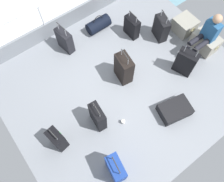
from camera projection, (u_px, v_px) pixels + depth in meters
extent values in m
cube|color=gray|center=(123.00, 84.00, 5.33)|extent=(4.40, 5.20, 0.06)
cube|color=gray|center=(71.00, 18.00, 5.85)|extent=(0.06, 5.20, 0.45)
cylinder|color=silver|center=(44.00, 23.00, 5.42)|extent=(0.04, 0.04, 1.00)
cube|color=white|center=(48.00, 2.00, 6.85)|extent=(2.40, 7.28, 0.01)
cube|color=gray|center=(185.00, 25.00, 5.80)|extent=(0.49, 0.48, 0.37)
torus|color=tan|center=(178.00, 17.00, 5.82)|extent=(0.02, 0.12, 0.12)
torus|color=tan|center=(193.00, 30.00, 5.64)|extent=(0.02, 0.12, 0.12)
cube|color=#9E9989|center=(205.00, 42.00, 5.55)|extent=(0.61, 0.43, 0.41)
torus|color=tan|center=(197.00, 31.00, 5.59)|extent=(0.02, 0.12, 0.12)
torus|color=tan|center=(217.00, 48.00, 5.37)|extent=(0.02, 0.12, 0.12)
cube|color=#26598C|center=(211.00, 30.00, 5.14)|extent=(0.34, 0.20, 0.48)
sphere|color=tan|center=(218.00, 19.00, 4.82)|extent=(0.20, 0.20, 0.20)
cylinder|color=black|center=(201.00, 45.00, 5.21)|extent=(0.12, 0.40, 0.12)
cylinder|color=black|center=(192.00, 56.00, 5.38)|extent=(0.11, 0.11, 0.41)
cylinder|color=black|center=(196.00, 40.00, 5.28)|extent=(0.12, 0.40, 0.12)
cylinder|color=black|center=(186.00, 51.00, 5.44)|extent=(0.11, 0.11, 0.41)
cube|color=black|center=(65.00, 40.00, 5.46)|extent=(0.46, 0.25, 0.58)
cylinder|color=#A5A8AD|center=(58.00, 26.00, 5.14)|extent=(0.02, 0.02, 0.21)
cylinder|color=#A5A8AD|center=(65.00, 33.00, 5.06)|extent=(0.02, 0.02, 0.21)
cylinder|color=#2D2D2D|center=(61.00, 26.00, 5.01)|extent=(0.28, 0.06, 0.02)
cube|color=silver|center=(67.00, 34.00, 5.37)|extent=(0.05, 0.01, 0.08)
cube|color=black|center=(161.00, 28.00, 5.61)|extent=(0.47, 0.31, 0.59)
cylinder|color=#A5A8AD|center=(162.00, 13.00, 5.32)|extent=(0.02, 0.02, 0.17)
cylinder|color=#A5A8AD|center=(167.00, 21.00, 5.22)|extent=(0.02, 0.02, 0.17)
cylinder|color=#2D2D2D|center=(165.00, 14.00, 5.19)|extent=(0.28, 0.09, 0.02)
cube|color=green|center=(166.00, 22.00, 5.49)|extent=(0.05, 0.02, 0.08)
cube|color=black|center=(98.00, 117.00, 4.61)|extent=(0.43, 0.23, 0.65)
cylinder|color=#A5A8AD|center=(93.00, 104.00, 4.31)|extent=(0.02, 0.02, 0.12)
cylinder|color=#A5A8AD|center=(100.00, 115.00, 4.21)|extent=(0.02, 0.02, 0.12)
cylinder|color=#2D2D2D|center=(96.00, 109.00, 4.21)|extent=(0.27, 0.05, 0.02)
cube|color=silver|center=(102.00, 113.00, 4.54)|extent=(0.05, 0.01, 0.08)
cube|color=black|center=(124.00, 68.00, 5.05)|extent=(0.47, 0.32, 0.72)
cylinder|color=#A5A8AD|center=(122.00, 52.00, 4.70)|extent=(0.02, 0.02, 0.18)
cylinder|color=#A5A8AD|center=(128.00, 62.00, 4.60)|extent=(0.02, 0.02, 0.18)
cylinder|color=#2D2D2D|center=(125.00, 54.00, 4.57)|extent=(0.28, 0.06, 0.02)
cube|color=white|center=(129.00, 64.00, 5.01)|extent=(0.05, 0.01, 0.08)
cube|color=black|center=(175.00, 110.00, 4.90)|extent=(0.59, 0.73, 0.23)
cube|color=silver|center=(188.00, 103.00, 4.92)|extent=(0.05, 0.02, 0.08)
cube|color=black|center=(57.00, 139.00, 4.45)|extent=(0.37, 0.27, 0.59)
cylinder|color=#A5A8AD|center=(50.00, 131.00, 4.18)|extent=(0.02, 0.02, 0.09)
cylinder|color=#A5A8AD|center=(57.00, 139.00, 4.12)|extent=(0.02, 0.02, 0.09)
cylinder|color=#2D2D2D|center=(53.00, 134.00, 4.11)|extent=(0.23, 0.05, 0.02)
cube|color=green|center=(60.00, 133.00, 4.34)|extent=(0.05, 0.01, 0.08)
cube|color=navy|center=(116.00, 169.00, 4.19)|extent=(0.48, 0.30, 0.65)
cylinder|color=#A5A8AD|center=(112.00, 158.00, 3.87)|extent=(0.02, 0.02, 0.17)
cylinder|color=#A5A8AD|center=(120.00, 173.00, 3.77)|extent=(0.02, 0.02, 0.17)
cylinder|color=#2D2D2D|center=(116.00, 165.00, 3.74)|extent=(0.29, 0.07, 0.02)
cube|color=silver|center=(122.00, 165.00, 4.11)|extent=(0.05, 0.01, 0.08)
cube|color=black|center=(132.00, 27.00, 5.66)|extent=(0.41, 0.19, 0.54)
cylinder|color=#A5A8AD|center=(130.00, 14.00, 5.39)|extent=(0.02, 0.02, 0.15)
cylinder|color=#A5A8AD|center=(136.00, 20.00, 5.31)|extent=(0.02, 0.02, 0.15)
cylinder|color=#2D2D2D|center=(133.00, 14.00, 5.28)|extent=(0.27, 0.02, 0.02)
cube|color=silver|center=(135.00, 24.00, 5.64)|extent=(0.05, 0.01, 0.08)
cube|color=black|center=(185.00, 62.00, 5.16)|extent=(0.49, 0.36, 0.66)
cylinder|color=#A5A8AD|center=(186.00, 48.00, 4.80)|extent=(0.02, 0.02, 0.21)
cylinder|color=#A5A8AD|center=(197.00, 54.00, 4.73)|extent=(0.02, 0.02, 0.21)
cylinder|color=#2D2D2D|center=(193.00, 48.00, 4.67)|extent=(0.27, 0.11, 0.02)
cube|color=green|center=(188.00, 57.00, 5.15)|extent=(0.05, 0.02, 0.08)
cylinder|color=black|center=(98.00, 25.00, 5.84)|extent=(0.31, 0.61, 0.31)
torus|color=black|center=(98.00, 20.00, 5.70)|extent=(0.02, 0.26, 0.26)
cylinder|color=white|center=(123.00, 122.00, 4.85)|extent=(0.08, 0.08, 0.10)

